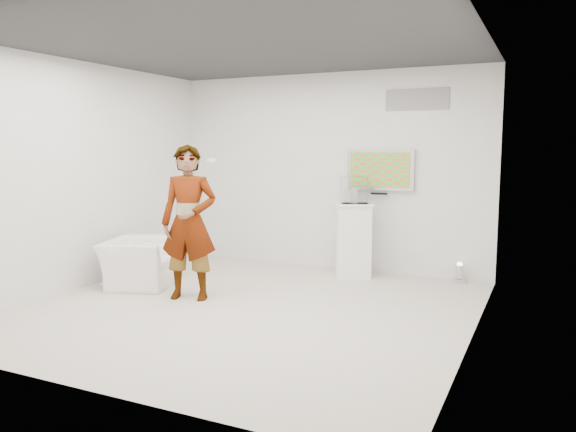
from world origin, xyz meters
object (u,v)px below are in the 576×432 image
object	(u,v)px
armchair	(139,263)
pedestal	(353,240)
tv	(380,170)
floor_uplight	(459,273)
person	(189,223)

from	to	relation	value
armchair	pedestal	xyz separation A→B (m)	(2.46, 1.78, 0.22)
tv	pedestal	xyz separation A→B (m)	(-0.29, -0.35, -1.01)
tv	floor_uplight	distance (m)	1.85
person	pedestal	distance (m)	2.53
person	armchair	distance (m)	1.22
person	floor_uplight	distance (m)	3.79
tv	floor_uplight	xyz separation A→B (m)	(1.19, -0.10, -1.41)
armchair	tv	bearing A→B (deg)	-70.70
tv	pedestal	size ratio (longest dim) A/B	0.93
pedestal	floor_uplight	bearing A→B (deg)	9.46
person	pedestal	world-z (taller)	person
tv	person	bearing A→B (deg)	-126.06
pedestal	floor_uplight	distance (m)	1.55
person	pedestal	bearing A→B (deg)	37.56
person	armchair	world-z (taller)	person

